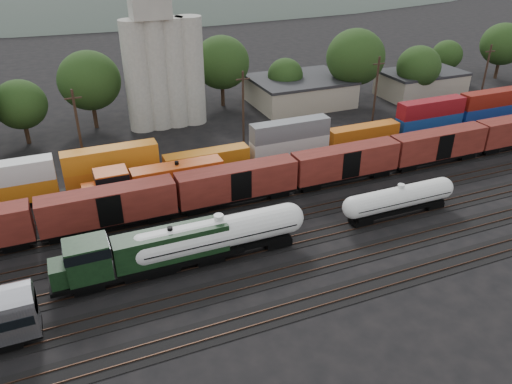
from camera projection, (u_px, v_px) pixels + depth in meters
name	position (u px, v px, depth m)	size (l,w,h in m)	color
ground	(216.00, 232.00, 56.81)	(600.00, 600.00, 0.00)	black
tracks	(216.00, 232.00, 56.79)	(180.00, 33.20, 0.20)	black
green_locomotive	(138.00, 254.00, 48.18)	(18.78, 3.31, 4.97)	black
tank_car_a	(219.00, 235.00, 50.95)	(18.93, 3.39, 4.96)	silver
tank_car_b	(399.00, 199.00, 58.81)	(15.24, 2.73, 4.00)	silver
orange_locomotive	(152.00, 182.00, 62.00)	(19.21, 3.20, 4.80)	black
boxcar_string	(176.00, 194.00, 58.33)	(153.60, 2.90, 4.20)	black
container_wall	(130.00, 167.00, 65.39)	(160.00, 2.60, 5.80)	black
grain_silo	(163.00, 61.00, 81.92)	(13.40, 5.00, 29.00)	#A7A499
industrial_sheds	(187.00, 110.00, 86.55)	(119.38, 17.26, 5.10)	#9E937F
tree_band	(93.00, 86.00, 80.27)	(169.56, 22.20, 14.24)	black
utility_poles	(166.00, 119.00, 71.79)	(122.20, 0.36, 12.00)	black
distant_hills	(112.00, 27.00, 286.23)	(860.00, 286.00, 130.00)	#59665B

